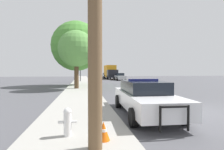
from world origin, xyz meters
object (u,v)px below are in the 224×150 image
Objects in this scene: fire_hydrant at (68,121)px; tree_sidewalk_near at (76,49)px; police_car at (144,97)px; tree_sidewalk_mid at (76,46)px; box_truck at (110,72)px; car_background_distant at (106,75)px; traffic_cone at (103,131)px; car_background_oncoming at (120,76)px; traffic_light at (87,59)px.

fire_hydrant is 13.57m from tree_sidewalk_near.
tree_sidewalk_mid is at bearing -75.27° from police_car.
box_truck is (3.88, 33.58, 0.96)m from police_car.
car_background_distant is at bearing 76.16° from tree_sidewalk_near.
police_car is 3.85m from fire_hydrant.
car_background_distant is 0.52× the size of tree_sidewalk_mid.
tree_sidewalk_mid reaches higher than car_background_distant.
tree_sidewalk_mid is 18.96m from traffic_cone.
tree_sidewalk_near is at bearing -106.36° from car_background_distant.
car_background_distant is 23.42m from tree_sidewalk_mid.
box_truck is 24.06m from tree_sidewalk_near.
car_background_oncoming is (7.93, 30.16, 0.24)m from fire_hydrant.
fire_hydrant is at bearing 153.30° from traffic_cone.
car_background_oncoming is 9.70× the size of traffic_cone.
car_background_distant is at bearing 82.24° from traffic_cone.
fire_hydrant is (-3.01, -2.38, -0.22)m from police_car.
box_truck is 0.84× the size of tree_sidewalk_mid.
box_truck is at bearing 60.30° from traffic_light.
police_car is 0.90× the size of tree_sidewalk_near.
traffic_light reaches higher than car_background_distant.
traffic_light is 15.10m from car_background_distant.
tree_sidewalk_near is 14.09m from traffic_cone.
traffic_cone is (-7.02, -30.62, -0.41)m from car_background_oncoming.
box_truck is at bearing 72.76° from tree_sidewalk_near.
tree_sidewalk_near reaches higher than traffic_cone.
box_truck is 14.45× the size of traffic_cone.
traffic_light reaches higher than box_truck.
fire_hydrant is 36.63m from box_truck.
box_truck is at bearing -79.72° from car_background_oncoming.
car_background_distant is 0.93× the size of car_background_oncoming.
traffic_light is 8.42m from tree_sidewalk_mid.
traffic_light is 8.46m from car_background_oncoming.
fire_hydrant is at bearing -88.89° from tree_sidewalk_mid.
box_truck is (-1.03, 5.80, 0.94)m from car_background_oncoming.
box_truck is (6.90, 35.96, 1.19)m from fire_hydrant.
car_background_oncoming is 19.19m from tree_sidewalk_near.
traffic_light is at bearing 89.23° from traffic_cone.
car_background_distant is 0.62× the size of box_truck.
traffic_light is 11.60m from box_truck.
box_truck is (5.63, 9.88, -2.31)m from traffic_light.
box_truck is at bearing -94.11° from police_car.
fire_hydrant is at bearing -101.63° from car_background_distant.
tree_sidewalk_mid is (-1.61, -8.21, 0.99)m from traffic_light.
tree_sidewalk_mid is 1.38× the size of tree_sidewalk_near.
fire_hydrant is 0.13× the size of traffic_light.
police_car is at bearing 53.34° from traffic_cone.
traffic_light reaches higher than police_car.
tree_sidewalk_near reaches higher than police_car.
tree_sidewalk_near is (-6.60, -26.80, 3.33)m from car_background_distant.
fire_hydrant is 40.41m from car_background_distant.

